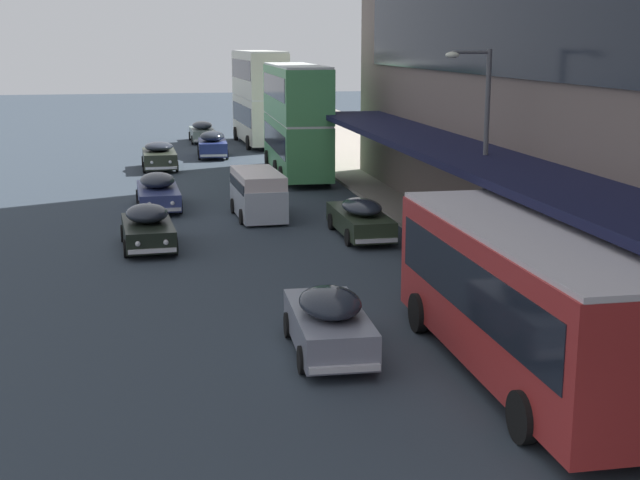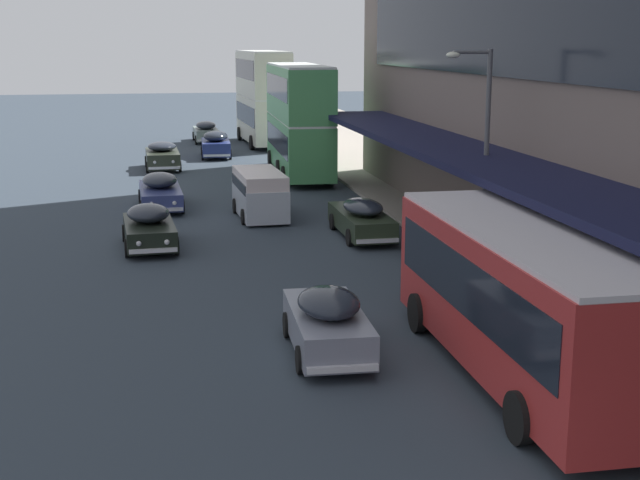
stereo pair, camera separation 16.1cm
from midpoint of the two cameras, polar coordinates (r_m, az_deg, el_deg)
transit_bus_kerbside_front at (r=48.66m, az=-1.28°, el=7.91°), size 2.88×10.75×6.00m
transit_bus_kerbside_rear at (r=19.76m, az=12.98°, el=-3.36°), size 2.85×10.15×3.33m
transit_bus_kerbside_far at (r=63.60m, az=-3.60°, el=9.27°), size 3.08×9.51×6.55m
sedan_second_near at (r=32.31m, az=-10.75°, el=0.83°), size 2.01×4.32×1.55m
sedan_second_mid at (r=52.15m, az=-9.97°, el=5.33°), size 2.04×4.31×1.56m
sedan_lead_near at (r=65.91m, az=-7.25°, el=6.89°), size 1.81×4.70×1.53m
sedan_lead_mid at (r=39.96m, az=-10.08°, el=3.10°), size 1.97×4.93×1.55m
sedan_oncoming_front at (r=57.08m, az=-6.61°, el=6.10°), size 2.00×4.30×1.69m
sedan_far_back at (r=21.05m, az=0.71°, el=-5.24°), size 1.89×4.33×1.60m
sedan_trailing_near at (r=33.52m, az=2.82°, el=1.42°), size 1.77×4.97×1.46m
vw_van at (r=37.29m, az=-3.78°, el=3.12°), size 2.04×4.62×1.96m
street_lamp at (r=28.50m, az=10.46°, el=6.17°), size 1.50×0.28×6.85m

